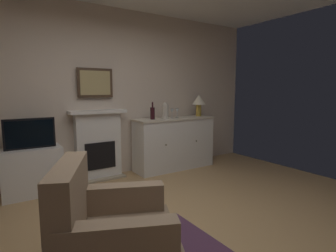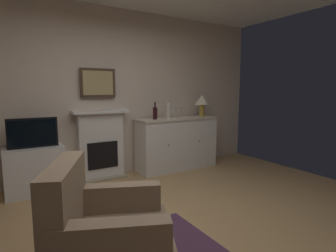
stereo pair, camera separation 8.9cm
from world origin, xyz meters
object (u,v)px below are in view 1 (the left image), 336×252
(tv_set, at_px, (30,134))
(framed_picture, at_px, (95,83))
(fireplace_unit, at_px, (98,145))
(table_lamp, at_px, (199,101))
(tv_cabinet, at_px, (32,171))
(wine_bottle, at_px, (153,113))
(wine_glass_center, at_px, (177,111))
(armchair, at_px, (110,236))
(sideboard_cabinet, at_px, (174,143))
(vase_decorative, at_px, (165,111))
(wine_glass_left, at_px, (172,111))

(tv_set, bearing_deg, framed_picture, 13.31)
(tv_set, bearing_deg, fireplace_unit, 10.77)
(table_lamp, xyz_separation_m, tv_cabinet, (-2.86, 0.02, -0.88))
(fireplace_unit, distance_m, wine_bottle, 1.03)
(fireplace_unit, xyz_separation_m, wine_glass_center, (1.37, -0.21, 0.49))
(wine_bottle, height_order, armchair, wine_bottle)
(sideboard_cabinet, xyz_separation_m, table_lamp, (0.55, 0.00, 0.74))
(framed_picture, xyz_separation_m, vase_decorative, (1.11, -0.27, -0.46))
(wine_glass_left, bearing_deg, sideboard_cabinet, 28.29)
(framed_picture, height_order, armchair, framed_picture)
(armchair, bearing_deg, wine_glass_center, 46.16)
(table_lamp, distance_m, tv_cabinet, 2.99)
(wine_glass_left, xyz_separation_m, tv_set, (-2.23, 0.03, -0.20))
(wine_bottle, xyz_separation_m, tv_set, (-1.87, -0.01, -0.18))
(wine_bottle, bearing_deg, wine_glass_left, -6.99)
(framed_picture, distance_m, wine_bottle, 1.04)
(tv_cabinet, height_order, armchair, armchair)
(wine_glass_left, height_order, vase_decorative, vase_decorative)
(tv_cabinet, distance_m, armchair, 2.24)
(wine_glass_left, distance_m, armchair, 3.01)
(framed_picture, xyz_separation_m, sideboard_cabinet, (1.33, -0.22, -1.06))
(table_lamp, xyz_separation_m, wine_glass_center, (-0.52, -0.04, -0.16))
(fireplace_unit, distance_m, tv_cabinet, 1.01)
(tv_cabinet, height_order, tv_set, tv_set)
(table_lamp, height_order, tv_cabinet, table_lamp)
(table_lamp, distance_m, armchair, 3.52)
(table_lamp, distance_m, wine_bottle, 1.01)
(wine_glass_center, relative_size, tv_cabinet, 0.22)
(framed_picture, height_order, wine_glass_center, framed_picture)
(wine_bottle, distance_m, wine_glass_center, 0.48)
(fireplace_unit, height_order, table_lamp, table_lamp)
(table_lamp, distance_m, vase_decorative, 0.79)
(framed_picture, distance_m, armchair, 2.78)
(wine_glass_center, height_order, armchair, wine_glass_center)
(armchair, bearing_deg, sideboard_cabinet, 47.15)
(sideboard_cabinet, distance_m, table_lamp, 0.92)
(sideboard_cabinet, height_order, wine_glass_center, wine_glass_center)
(wine_bottle, bearing_deg, fireplace_unit, 169.09)
(wine_glass_left, height_order, wine_glass_center, same)
(sideboard_cabinet, height_order, wine_bottle, wine_bottle)
(wine_bottle, bearing_deg, wine_glass_center, -5.14)
(wine_bottle, bearing_deg, sideboard_cabinet, -0.71)
(wine_glass_left, height_order, tv_set, wine_glass_left)
(framed_picture, bearing_deg, table_lamp, -6.74)
(tv_set, bearing_deg, wine_glass_center, -0.71)
(vase_decorative, bearing_deg, table_lamp, 3.70)
(tv_cabinet, bearing_deg, wine_glass_center, -1.28)
(sideboard_cabinet, xyz_separation_m, wine_glass_center, (0.04, -0.04, 0.58))
(sideboard_cabinet, bearing_deg, table_lamp, 0.00)
(fireplace_unit, height_order, tv_cabinet, fireplace_unit)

